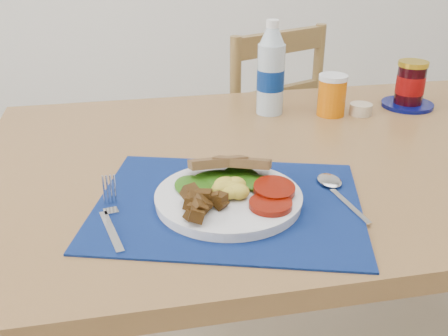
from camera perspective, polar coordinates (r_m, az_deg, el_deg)
The scene contains 10 objects.
table at distance 1.20m, azimuth 8.90°, elevation -1.89°, with size 1.40×0.90×0.75m.
chair_far at distance 1.86m, azimuth 3.61°, elevation 4.86°, with size 0.53×0.52×1.09m.
placemat at distance 0.93m, azimuth 0.49°, elevation -3.92°, with size 0.47×0.36×0.00m, color black.
breakfast_plate at distance 0.92m, azimuth 0.23°, elevation -2.98°, with size 0.26×0.26×0.06m.
fork at distance 0.90m, azimuth -12.19°, elevation -5.37°, with size 0.04×0.19×0.00m.
spoon at distance 1.00m, azimuth 12.00°, elevation -2.21°, with size 0.04×0.19×0.01m.
water_bottle at distance 1.36m, azimuth 5.11°, elevation 10.23°, with size 0.07×0.07×0.24m.
juice_glass at distance 1.38m, azimuth 11.65°, elevation 7.65°, with size 0.07×0.07×0.10m, color #D46405.
ramekin at distance 1.41m, azimuth 14.66°, elevation 6.21°, with size 0.06×0.06×0.03m, color #C3B08F.
jam_on_saucer at distance 1.50m, azimuth 19.58°, elevation 8.32°, with size 0.14×0.14×0.12m.
Camera 1 is at (-0.39, -0.79, 1.21)m, focal length 42.00 mm.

